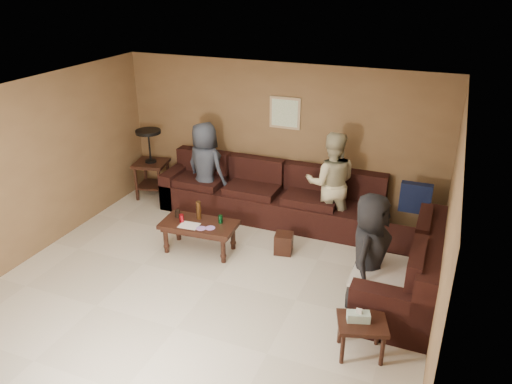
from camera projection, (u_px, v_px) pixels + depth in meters
room at (210, 165)px, 6.00m from camera, size 5.60×5.50×2.50m
sectional_sofa at (307, 222)px, 7.56m from camera, size 4.65×2.90×0.97m
coffee_table at (199, 227)px, 7.26m from camera, size 1.13×0.62×0.74m
end_table_left at (151, 162)px, 8.93m from camera, size 0.65×0.65×1.26m
side_table_right at (361, 325)px, 5.28m from camera, size 0.62×0.56×0.57m
waste_bin at (284, 243)px, 7.30m from camera, size 0.29×0.29×0.30m
wall_art at (285, 113)px, 8.05m from camera, size 0.52×0.04×0.52m
person_left at (205, 168)px, 8.36m from camera, size 0.87×0.68×1.56m
person_middle at (331, 183)px, 7.66m from camera, size 0.93×0.81×1.63m
person_right at (369, 254)px, 5.87m from camera, size 0.58×0.80×1.52m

